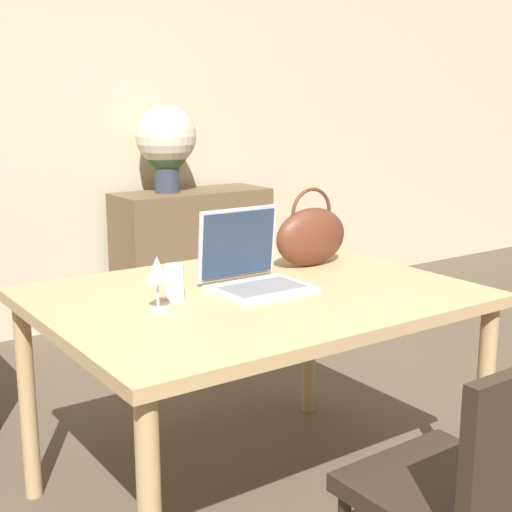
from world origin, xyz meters
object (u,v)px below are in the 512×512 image
at_px(drinking_glass, 174,282).
at_px(wine_glass, 157,272).
at_px(chair, 472,486).
at_px(handbag, 311,236).
at_px(laptop, 250,267).
at_px(flower_vase, 166,142).

bearing_deg(drinking_glass, wine_glass, -140.09).
height_order(chair, handbag, handbag).
bearing_deg(drinking_glass, handbag, 10.10).
relative_size(chair, drinking_glass, 7.29).
xyz_separation_m(chair, laptop, (-0.00, 0.96, 0.37)).
xyz_separation_m(wine_glass, flower_vase, (1.11, 2.03, 0.26)).
xyz_separation_m(wine_glass, handbag, (0.77, 0.21, -0.00)).
bearing_deg(laptop, chair, -89.90).
bearing_deg(flower_vase, laptop, -110.21).
relative_size(wine_glass, flower_vase, 0.32).
distance_m(laptop, flower_vase, 2.11).
bearing_deg(laptop, handbag, 19.59).
height_order(chair, wine_glass, wine_glass).
bearing_deg(drinking_glass, chair, -73.46).
height_order(drinking_glass, flower_vase, flower_vase).
relative_size(drinking_glass, flower_vase, 0.22).
bearing_deg(wine_glass, laptop, 10.29).
bearing_deg(chair, handbag, 70.17).
bearing_deg(chair, flower_vase, 75.25).
height_order(wine_glass, flower_vase, flower_vase).
bearing_deg(handbag, flower_vase, 79.34).
distance_m(laptop, handbag, 0.40).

